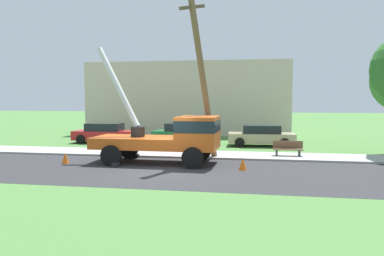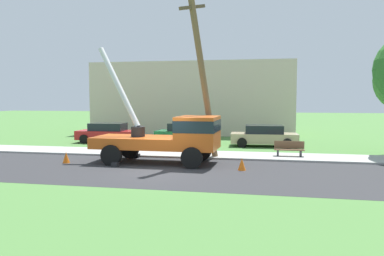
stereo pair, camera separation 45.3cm
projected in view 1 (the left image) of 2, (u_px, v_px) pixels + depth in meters
name	position (u px, v px, depth m)	size (l,w,h in m)	color
ground_plane	(201.00, 141.00, 29.10)	(120.00, 120.00, 0.00)	#477538
road_asphalt	(161.00, 171.00, 17.32)	(80.00, 7.14, 0.01)	#2B2B2D
sidewalk_strip	(182.00, 154.00, 22.14)	(80.00, 2.68, 0.10)	#9E9E99
utility_truck	(172.00, 135.00, 19.13)	(6.76, 3.20, 5.98)	#C65119
leaning_utility_pole	(202.00, 73.00, 19.88)	(1.69, 2.62, 8.83)	brown
traffic_cone_ahead	(243.00, 164.00, 17.43)	(0.36, 0.36, 0.56)	orange
traffic_cone_behind	(65.00, 158.00, 19.18)	(0.36, 0.36, 0.56)	orange
traffic_cone_curbside	(193.00, 154.00, 20.55)	(0.36, 0.36, 0.56)	orange
parked_sedan_red	(105.00, 133.00, 28.11)	(4.48, 2.15, 1.42)	#B21E1E
parked_sedan_green	(184.00, 133.00, 27.97)	(4.49, 2.17, 1.42)	#1E6638
parked_sedan_tan	(261.00, 136.00, 26.13)	(4.49, 2.17, 1.42)	tan
park_bench	(288.00, 149.00, 21.14)	(1.60, 0.45, 0.90)	brown
lowrise_building_backdrop	(190.00, 98.00, 35.94)	(18.00, 6.00, 6.40)	beige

